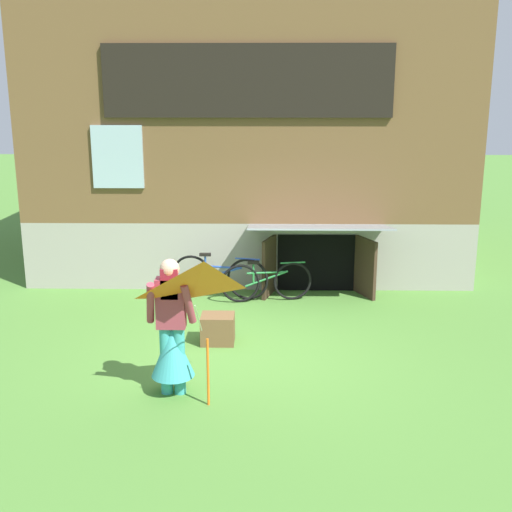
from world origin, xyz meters
name	(u,v)px	position (x,y,z in m)	size (l,w,h in m)	color
ground_plane	(242,353)	(0.00, 0.00, 0.00)	(60.00, 60.00, 0.00)	#4C7F33
log_house	(252,136)	(0.00, 5.78, 2.62)	(8.30, 6.67, 5.25)	#9E998E
person	(172,338)	(-0.78, -1.23, 0.71)	(0.61, 0.53, 1.68)	teal
kite	(205,301)	(-0.33, -1.79, 1.36)	(1.13, 1.11, 1.68)	orange
bicycle_green	(266,281)	(0.33, 2.34, 0.36)	(1.59, 0.32, 0.73)	black
bicycle_blue	(219,277)	(-0.50, 2.52, 0.39)	(1.73, 0.41, 0.80)	black
wooden_crate	(218,329)	(-0.37, 0.40, 0.21)	(0.48, 0.41, 0.42)	brown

